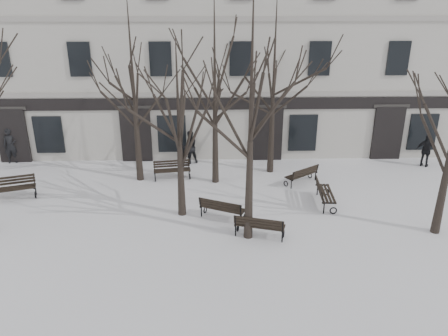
{
  "coord_description": "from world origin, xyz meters",
  "views": [
    {
      "loc": [
        0.61,
        -14.39,
        8.29
      ],
      "look_at": [
        1.05,
        3.0,
        1.46
      ],
      "focal_mm": 35.0,
      "sensor_mm": 36.0,
      "label": 1
    }
  ],
  "objects_px": {
    "tree_2": "(251,88)",
    "bench_4": "(302,174)",
    "bench_0": "(12,187)",
    "bench_1": "(222,208)",
    "bench_2": "(259,225)",
    "bench_5": "(324,193)",
    "bench_3": "(172,169)",
    "tree_1": "(178,109)"
  },
  "relations": [
    {
      "from": "bench_0",
      "to": "bench_3",
      "type": "distance_m",
      "value": 7.14
    },
    {
      "from": "tree_2",
      "to": "bench_0",
      "type": "bearing_deg",
      "value": 160.63
    },
    {
      "from": "bench_0",
      "to": "bench_3",
      "type": "bearing_deg",
      "value": -0.77
    },
    {
      "from": "bench_4",
      "to": "bench_5",
      "type": "distance_m",
      "value": 2.25
    },
    {
      "from": "tree_2",
      "to": "bench_2",
      "type": "distance_m",
      "value": 5.06
    },
    {
      "from": "bench_3",
      "to": "bench_2",
      "type": "bearing_deg",
      "value": -65.91
    },
    {
      "from": "bench_2",
      "to": "tree_1",
      "type": "bearing_deg",
      "value": -17.08
    },
    {
      "from": "bench_3",
      "to": "bench_4",
      "type": "relative_size",
      "value": 1.05
    },
    {
      "from": "tree_2",
      "to": "bench_0",
      "type": "height_order",
      "value": "tree_2"
    },
    {
      "from": "bench_3",
      "to": "bench_5",
      "type": "height_order",
      "value": "bench_5"
    },
    {
      "from": "tree_2",
      "to": "bench_3",
      "type": "distance_m",
      "value": 8.28
    },
    {
      "from": "tree_2",
      "to": "bench_4",
      "type": "distance_m",
      "value": 7.61
    },
    {
      "from": "bench_4",
      "to": "bench_0",
      "type": "bearing_deg",
      "value": -30.12
    },
    {
      "from": "bench_0",
      "to": "bench_5",
      "type": "bearing_deg",
      "value": -21.77
    },
    {
      "from": "bench_2",
      "to": "bench_5",
      "type": "relative_size",
      "value": 0.97
    },
    {
      "from": "bench_2",
      "to": "bench_4",
      "type": "xyz_separation_m",
      "value": [
        2.53,
        4.93,
        -0.02
      ]
    },
    {
      "from": "bench_1",
      "to": "bench_4",
      "type": "relative_size",
      "value": 1.09
    },
    {
      "from": "tree_2",
      "to": "bench_0",
      "type": "xyz_separation_m",
      "value": [
        -10.09,
        3.55,
        -5.01
      ]
    },
    {
      "from": "bench_2",
      "to": "bench_3",
      "type": "height_order",
      "value": "bench_2"
    },
    {
      "from": "tree_2",
      "to": "bench_3",
      "type": "height_order",
      "value": "tree_2"
    },
    {
      "from": "bench_3",
      "to": "bench_5",
      "type": "xyz_separation_m",
      "value": [
        6.71,
        -3.0,
        0.05
      ]
    },
    {
      "from": "bench_0",
      "to": "bench_2",
      "type": "relative_size",
      "value": 1.07
    },
    {
      "from": "tree_1",
      "to": "bench_4",
      "type": "distance_m",
      "value": 7.37
    },
    {
      "from": "bench_3",
      "to": "tree_2",
      "type": "bearing_deg",
      "value": -68.6
    },
    {
      "from": "tree_2",
      "to": "bench_2",
      "type": "height_order",
      "value": "tree_2"
    },
    {
      "from": "tree_1",
      "to": "bench_4",
      "type": "xyz_separation_m",
      "value": [
        5.49,
        2.98,
        -3.91
      ]
    },
    {
      "from": "tree_1",
      "to": "tree_2",
      "type": "distance_m",
      "value": 3.38
    },
    {
      "from": "bench_1",
      "to": "bench_5",
      "type": "xyz_separation_m",
      "value": [
        4.37,
        1.29,
        0.03
      ]
    },
    {
      "from": "bench_3",
      "to": "bench_0",
      "type": "bearing_deg",
      "value": -171.32
    },
    {
      "from": "tree_2",
      "to": "bench_1",
      "type": "distance_m",
      "value": 5.31
    },
    {
      "from": "bench_2",
      "to": "bench_0",
      "type": "bearing_deg",
      "value": -2.69
    },
    {
      "from": "bench_0",
      "to": "bench_1",
      "type": "xyz_separation_m",
      "value": [
        9.16,
        -2.16,
        -0.04
      ]
    },
    {
      "from": "tree_1",
      "to": "bench_5",
      "type": "relative_size",
      "value": 3.56
    },
    {
      "from": "bench_1",
      "to": "bench_4",
      "type": "distance_m",
      "value": 5.21
    },
    {
      "from": "bench_1",
      "to": "bench_2",
      "type": "bearing_deg",
      "value": 157.73
    },
    {
      "from": "bench_1",
      "to": "bench_2",
      "type": "distance_m",
      "value": 1.97
    },
    {
      "from": "bench_1",
      "to": "bench_3",
      "type": "height_order",
      "value": "bench_1"
    },
    {
      "from": "bench_0",
      "to": "bench_1",
      "type": "bearing_deg",
      "value": -31.37
    },
    {
      "from": "bench_2",
      "to": "bench_1",
      "type": "bearing_deg",
      "value": -30.92
    },
    {
      "from": "tree_2",
      "to": "bench_1",
      "type": "relative_size",
      "value": 4.67
    },
    {
      "from": "bench_5",
      "to": "bench_1",
      "type": "bearing_deg",
      "value": 110.97
    },
    {
      "from": "tree_2",
      "to": "bench_5",
      "type": "height_order",
      "value": "tree_2"
    }
  ]
}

